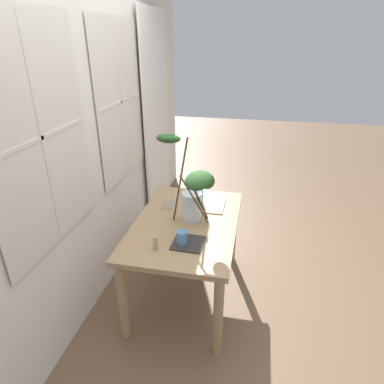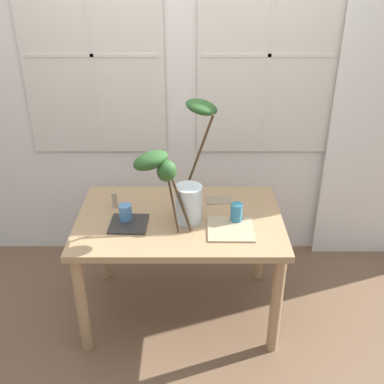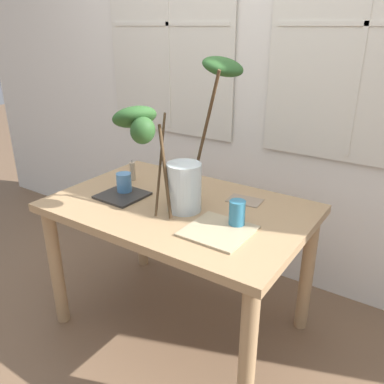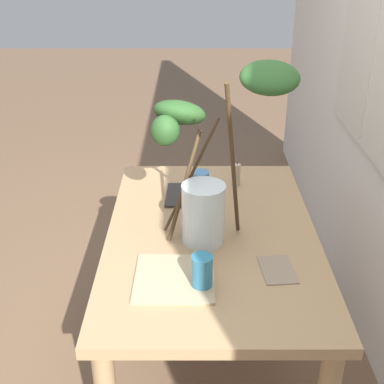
{
  "view_description": "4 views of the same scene",
  "coord_description": "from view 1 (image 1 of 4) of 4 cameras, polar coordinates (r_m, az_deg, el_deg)",
  "views": [
    {
      "loc": [
        -2.26,
        -0.51,
        2.1
      ],
      "look_at": [
        0.08,
        -0.03,
        0.96
      ],
      "focal_mm": 30.81,
      "sensor_mm": 36.0,
      "label": 1
    },
    {
      "loc": [
        0.08,
        -2.41,
        2.2
      ],
      "look_at": [
        0.07,
        -0.03,
        0.93
      ],
      "focal_mm": 43.0,
      "sensor_mm": 36.0,
      "label": 2
    },
    {
      "loc": [
        1.05,
        -1.46,
        1.55
      ],
      "look_at": [
        0.07,
        0.0,
        0.82
      ],
      "focal_mm": 37.31,
      "sensor_mm": 36.0,
      "label": 3
    },
    {
      "loc": [
        1.72,
        -0.08,
        1.8
      ],
      "look_at": [
        0.04,
        -0.08,
        0.93
      ],
      "focal_mm": 48.22,
      "sensor_mm": 36.0,
      "label": 4
    }
  ],
  "objects": [
    {
      "name": "ground",
      "position": [
        3.12,
        -0.91,
        -16.8
      ],
      "size": [
        14.0,
        14.0,
        0.0
      ],
      "primitive_type": "plane",
      "color": "brown"
    },
    {
      "name": "back_wall_with_windows",
      "position": [
        2.7,
        -18.3,
        9.64
      ],
      "size": [
        5.17,
        0.14,
        2.84
      ],
      "color": "silver",
      "rests_on": "ground"
    },
    {
      "name": "curtain_sheer_side",
      "position": [
        4.04,
        -6.1,
        12.29
      ],
      "size": [
        0.87,
        0.03,
        2.38
      ],
      "primitive_type": "cube",
      "color": "white",
      "rests_on": "ground"
    },
    {
      "name": "dining_table",
      "position": [
        2.74,
        -1.0,
        -7.09
      ],
      "size": [
        1.26,
        0.82,
        0.73
      ],
      "color": "tan",
      "rests_on": "ground"
    },
    {
      "name": "vase_with_branches",
      "position": [
        2.55,
        -0.25,
        0.73
      ],
      "size": [
        0.55,
        0.55,
        0.71
      ],
      "color": "silver",
      "rests_on": "dining_table"
    },
    {
      "name": "drinking_glass_blue_left",
      "position": [
        2.38,
        -1.76,
        -7.99
      ],
      "size": [
        0.08,
        0.08,
        0.11
      ],
      "primitive_type": "cylinder",
      "color": "#4C84BC",
      "rests_on": "dining_table"
    },
    {
      "name": "drinking_glass_blue_right",
      "position": [
        2.95,
        1.28,
        -0.91
      ],
      "size": [
        0.07,
        0.07,
        0.12
      ],
      "primitive_type": "cylinder",
      "color": "teal",
      "rests_on": "dining_table"
    },
    {
      "name": "plate_square_left",
      "position": [
        2.42,
        -0.68,
        -8.8
      ],
      "size": [
        0.23,
        0.23,
        0.01
      ],
      "primitive_type": "cube",
      "rotation": [
        0.0,
        0.0,
        -0.03
      ],
      "color": "#2D2B28",
      "rests_on": "dining_table"
    },
    {
      "name": "plate_square_right",
      "position": [
        2.92,
        2.91,
        -2.38
      ],
      "size": [
        0.27,
        0.27,
        0.01
      ],
      "primitive_type": "cube",
      "rotation": [
        0.0,
        0.0,
        -0.01
      ],
      "color": "tan",
      "rests_on": "dining_table"
    },
    {
      "name": "napkin_folded",
      "position": [
        2.95,
        -4.15,
        -2.25
      ],
      "size": [
        0.18,
        0.13,
        0.0
      ],
      "primitive_type": "cube",
      "rotation": [
        0.0,
        0.0,
        0.09
      ],
      "color": "gray",
      "rests_on": "dining_table"
    },
    {
      "name": "pillar_candle",
      "position": [
        2.35,
        -6.35,
        -8.74
      ],
      "size": [
        0.03,
        0.03,
        0.12
      ],
      "color": "tan",
      "rests_on": "dining_table"
    }
  ]
}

